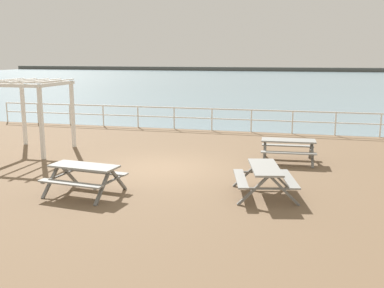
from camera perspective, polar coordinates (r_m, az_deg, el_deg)
ground_plane at (r=14.42m, az=-3.75°, el=-3.54°), size 30.00×24.00×0.20m
sea_band at (r=66.24m, az=10.60°, el=7.98°), size 142.00×90.00×0.01m
distant_shoreline at (r=109.15m, az=12.15°, el=9.14°), size 142.00×6.00×1.80m
seaward_railing at (r=21.63m, az=2.58°, el=3.74°), size 23.07×0.07×1.08m
picnic_table_near_right at (r=15.47m, az=12.24°, el=-0.15°), size 1.89×1.64×0.80m
picnic_table_mid_centre at (r=11.97m, az=-13.65°, el=-3.55°), size 1.96×1.72×0.80m
picnic_table_far_right at (r=11.65m, az=9.32°, el=-3.77°), size 1.87×2.09×0.80m
lattice_pergola at (r=17.72m, az=-20.03°, el=5.46°), size 2.46×2.58×2.70m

